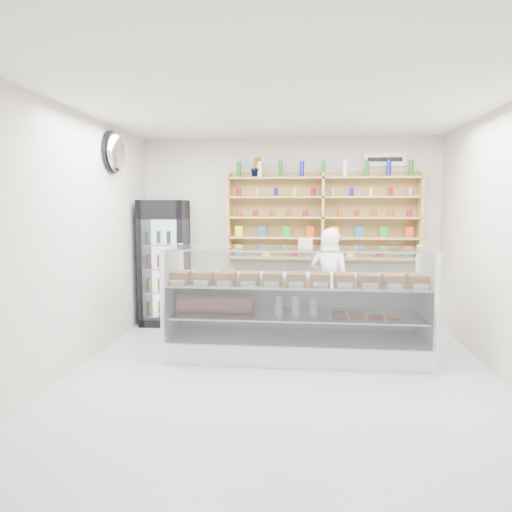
# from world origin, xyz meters

# --- Properties ---
(room) EXTENTS (5.00, 5.00, 5.00)m
(room) POSITION_xyz_m (0.00, 0.00, 1.40)
(room) COLOR #A6A6AB
(room) RESTS_ON ground
(display_counter) EXTENTS (2.99, 0.89, 1.30)m
(display_counter) POSITION_xyz_m (0.13, 0.76, 0.36)
(display_counter) COLOR white
(display_counter) RESTS_ON floor
(shop_worker) EXTENTS (0.64, 0.54, 1.49)m
(shop_worker) POSITION_xyz_m (0.57, 1.60, 0.74)
(shop_worker) COLOR white
(shop_worker) RESTS_ON floor
(drinks_cooler) EXTENTS (0.71, 0.69, 1.86)m
(drinks_cooler) POSITION_xyz_m (-1.85, 2.13, 0.93)
(drinks_cooler) COLOR black
(drinks_cooler) RESTS_ON floor
(wall_shelving) EXTENTS (2.84, 0.28, 1.33)m
(wall_shelving) POSITION_xyz_m (0.50, 2.34, 1.59)
(wall_shelving) COLOR tan
(wall_shelving) RESTS_ON back_wall
(potted_plant) EXTENTS (0.17, 0.14, 0.30)m
(potted_plant) POSITION_xyz_m (-0.49, 2.34, 2.34)
(potted_plant) COLOR #1E6626
(potted_plant) RESTS_ON wall_shelving
(security_mirror) EXTENTS (0.15, 0.50, 0.50)m
(security_mirror) POSITION_xyz_m (-2.17, 1.20, 2.45)
(security_mirror) COLOR silver
(security_mirror) RESTS_ON left_wall
(wall_sign) EXTENTS (0.62, 0.03, 0.20)m
(wall_sign) POSITION_xyz_m (1.40, 2.47, 2.45)
(wall_sign) COLOR white
(wall_sign) RESTS_ON back_wall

